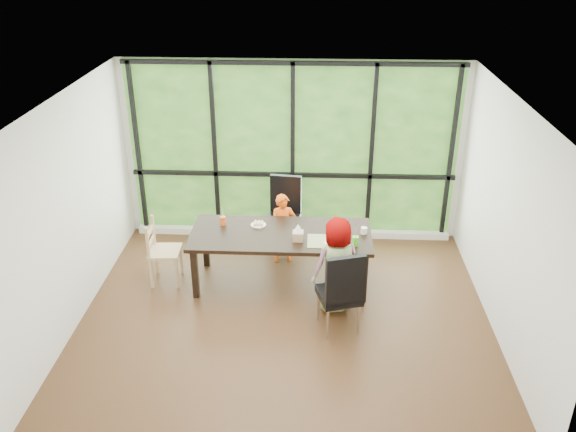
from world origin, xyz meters
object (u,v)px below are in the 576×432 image
object	(u,v)px
chair_end_beech	(165,252)
plate_near	(333,243)
dining_table	(281,258)
child_toddler	(283,228)
chair_interior_leather	(339,289)
tissue_box	(298,236)
child_older	(335,265)
orange_cup	(223,221)
green_cup	(355,241)
white_mug	(364,230)
chair_window_leather	(284,215)
plate_far	(258,225)

from	to	relation	value
chair_end_beech	plate_near	bearing A→B (deg)	-98.36
dining_table	child_toddler	bearing A→B (deg)	90.00
chair_interior_leather	tissue_box	world-z (taller)	chair_interior_leather
chair_end_beech	child_older	size ratio (longest dim) A/B	0.72
orange_cup	green_cup	size ratio (longest dim) A/B	0.94
plate_near	white_mug	distance (m)	0.50
chair_window_leather	tissue_box	xyz separation A→B (m)	(0.25, -1.16, 0.27)
chair_end_beech	child_toddler	size ratio (longest dim) A/B	0.88
plate_near	orange_cup	world-z (taller)	orange_cup
chair_window_leather	white_mug	bearing A→B (deg)	-33.72
tissue_box	plate_far	bearing A→B (deg)	144.27
chair_interior_leather	plate_far	size ratio (longest dim) A/B	5.29
child_toddler	white_mug	size ratio (longest dim) A/B	11.99
plate_near	chair_interior_leather	bearing A→B (deg)	-85.23
chair_end_beech	white_mug	xyz separation A→B (m)	(2.62, 0.07, 0.34)
tissue_box	green_cup	bearing A→B (deg)	-8.59
child_toddler	green_cup	size ratio (longest dim) A/B	8.17
child_older	plate_near	world-z (taller)	child_older
chair_end_beech	white_mug	world-z (taller)	chair_end_beech
chair_end_beech	plate_far	distance (m)	1.29
orange_cup	chair_interior_leather	bearing A→B (deg)	-37.73
tissue_box	chair_end_beech	bearing A→B (deg)	175.23
child_toddler	child_older	size ratio (longest dim) A/B	0.82
plate_near	tissue_box	distance (m)	0.46
green_cup	chair_window_leather	bearing A→B (deg)	127.37
plate_far	orange_cup	distance (m)	0.47
chair_interior_leather	child_older	bearing A→B (deg)	-100.48
tissue_box	dining_table	bearing A→B (deg)	142.63
white_mug	child_older	bearing A→B (deg)	-122.36
child_older	plate_near	bearing A→B (deg)	-109.45
chair_window_leather	chair_interior_leather	size ratio (longest dim) A/B	1.00
plate_far	tissue_box	bearing A→B (deg)	-35.73
child_older	green_cup	xyz separation A→B (m)	(0.25, 0.28, 0.19)
plate_far	white_mug	world-z (taller)	white_mug
chair_window_leather	plate_far	bearing A→B (deg)	-104.23
chair_window_leather	chair_interior_leather	xyz separation A→B (m)	(0.75, -1.95, 0.00)
chair_window_leather	chair_interior_leather	bearing A→B (deg)	-62.08
plate_near	dining_table	bearing A→B (deg)	159.72
dining_table	plate_near	world-z (taller)	plate_near
chair_interior_leather	child_older	size ratio (longest dim) A/B	0.86
chair_interior_leather	tissue_box	distance (m)	0.98
plate_far	green_cup	xyz separation A→B (m)	(1.26, -0.50, 0.06)
chair_end_beech	plate_near	world-z (taller)	chair_end_beech
chair_window_leather	tissue_box	distance (m)	1.21
tissue_box	child_older	bearing A→B (deg)	-39.78
chair_end_beech	child_toddler	world-z (taller)	child_toddler
green_cup	tissue_box	xyz separation A→B (m)	(-0.72, 0.11, -0.00)
orange_cup	green_cup	bearing A→B (deg)	-15.84
chair_window_leather	orange_cup	bearing A→B (deg)	-127.99
orange_cup	green_cup	xyz separation A→B (m)	(1.73, -0.49, 0.00)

